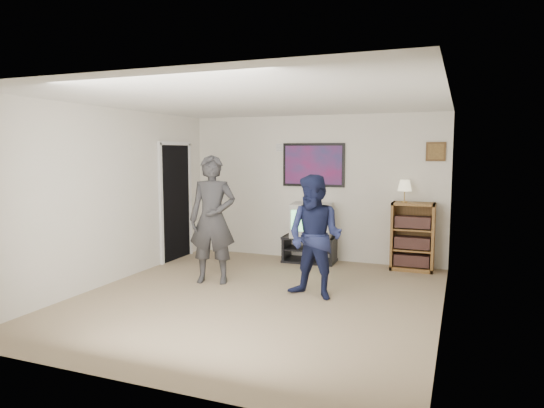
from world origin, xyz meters
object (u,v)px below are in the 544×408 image
Objects in this scene: crt_television at (312,220)px; media_stand at (310,249)px; bookshelf at (413,237)px; person_tall at (213,219)px; person_short at (315,237)px.

media_stand is at bearing 171.89° from crt_television.
bookshelf is at bearing -0.99° from media_stand.
bookshelf is (1.66, 0.05, -0.19)m from crt_television.
person_tall is at bearing -145.33° from bookshelf.
media_stand is 0.57× the size of person_short.
bookshelf reaches higher than crt_television.
crt_television is 2.00m from person_tall.
crt_television is 1.67m from bookshelf.
bookshelf is at bearing 75.19° from person_short.
person_tall is at bearing -173.89° from person_short.
media_stand is at bearing 48.01° from person_tall.
person_short is at bearing -73.84° from media_stand.
bookshelf is 3.19m from person_tall.
media_stand is at bearing -178.30° from bookshelf.
person_tall reaches higher than person_short.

